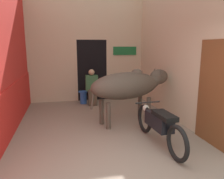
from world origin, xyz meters
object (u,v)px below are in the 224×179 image
object	(u,v)px
motorcycle_near	(159,124)
plastic_stool	(83,97)
cow	(129,85)
shopkeeper_seated	(92,86)

from	to	relation	value
motorcycle_near	plastic_stool	bearing A→B (deg)	108.09
cow	plastic_stool	xyz separation A→B (m)	(-0.98, 2.16, -0.75)
cow	shopkeeper_seated	distance (m)	2.10
shopkeeper_seated	cow	bearing A→B (deg)	-70.07
motorcycle_near	shopkeeper_seated	xyz separation A→B (m)	(-0.89, 3.36, 0.20)
cow	shopkeeper_seated	world-z (taller)	cow
cow	motorcycle_near	size ratio (longest dim) A/B	1.16
cow	motorcycle_near	xyz separation A→B (m)	(0.19, -1.42, -0.55)
motorcycle_near	plastic_stool	distance (m)	3.77
motorcycle_near	shopkeeper_seated	bearing A→B (deg)	104.82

